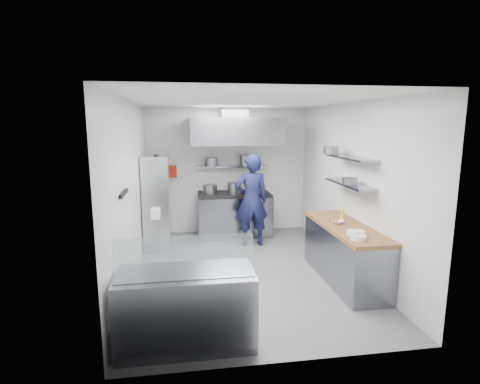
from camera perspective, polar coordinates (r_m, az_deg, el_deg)
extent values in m
plane|color=#5F5F62|center=(6.47, 0.82, -11.92)|extent=(5.00, 5.00, 0.00)
plane|color=silver|center=(6.00, 0.89, 13.69)|extent=(5.00, 5.00, 0.00)
cube|color=white|center=(8.53, -1.92, 3.24)|extent=(3.60, 2.80, 0.02)
cube|color=white|center=(3.70, 7.29, -6.18)|extent=(3.60, 2.80, 0.02)
cube|color=white|center=(6.05, -16.21, -0.06)|extent=(2.80, 5.00, 0.02)
cube|color=white|center=(6.61, 16.42, 0.78)|extent=(2.80, 5.00, 0.02)
cube|color=gray|center=(8.32, -0.87, -3.59)|extent=(1.60, 0.80, 0.90)
cube|color=black|center=(8.22, -0.88, -0.34)|extent=(1.57, 0.78, 0.06)
cylinder|color=slate|center=(8.11, -4.60, 0.42)|extent=(0.31, 0.31, 0.20)
cylinder|color=slate|center=(8.12, -0.85, 0.61)|extent=(0.30, 0.30, 0.24)
cylinder|color=slate|center=(8.27, 3.03, 0.49)|extent=(0.27, 0.27, 0.16)
cube|color=gray|center=(8.37, -1.12, 3.94)|extent=(1.60, 0.30, 0.04)
cylinder|color=slate|center=(8.21, -4.41, 4.56)|extent=(0.28, 0.28, 0.18)
cylinder|color=slate|center=(8.43, 0.84, 4.87)|extent=(0.27, 0.27, 0.22)
cube|color=gray|center=(7.91, -0.74, 9.24)|extent=(1.90, 1.15, 0.55)
cube|color=slate|center=(8.13, -0.97, 11.94)|extent=(0.55, 0.55, 0.24)
cube|color=#B71D0E|center=(8.41, -10.37, 3.12)|extent=(0.22, 0.10, 0.26)
imported|color=#14173D|center=(7.54, 1.76, -1.29)|extent=(0.71, 0.49, 1.87)
cube|color=silver|center=(7.62, -12.54, -1.47)|extent=(0.50, 0.90, 1.85)
cube|color=white|center=(7.18, -12.75, -3.21)|extent=(0.16, 0.21, 0.19)
cube|color=yellow|center=(7.39, -12.74, 1.12)|extent=(0.16, 0.20, 0.18)
cylinder|color=black|center=(7.18, -12.58, 4.89)|extent=(0.10, 0.10, 0.18)
cube|color=black|center=(5.14, -17.29, -0.18)|extent=(0.04, 0.55, 0.05)
cube|color=gray|center=(6.19, 15.60, -9.19)|extent=(0.62, 2.00, 0.84)
cube|color=brown|center=(6.06, 15.80, -5.16)|extent=(0.65, 2.04, 0.06)
cylinder|color=white|center=(5.55, 17.23, -6.00)|extent=(0.25, 0.25, 0.06)
cylinder|color=white|center=(5.36, 17.59, -6.60)|extent=(0.21, 0.21, 0.06)
cylinder|color=#C46F37|center=(6.23, 14.15, -4.10)|extent=(0.15, 0.15, 0.06)
cylinder|color=yellow|center=(6.41, 15.36, -3.20)|extent=(0.06, 0.06, 0.18)
imported|color=white|center=(6.12, 14.63, -4.43)|extent=(0.23, 0.23, 0.05)
cube|color=gray|center=(6.26, 16.29, 1.20)|extent=(0.30, 1.30, 0.04)
cube|color=gray|center=(6.21, 16.49, 5.03)|extent=(0.30, 1.30, 0.04)
cylinder|color=slate|center=(6.10, 16.43, 1.62)|extent=(0.25, 0.25, 0.10)
cylinder|color=slate|center=(6.59, 13.70, 6.22)|extent=(0.26, 0.26, 0.14)
cube|color=gray|center=(4.40, -8.18, -17.15)|extent=(1.50, 0.70, 0.85)
cube|color=silver|center=(4.03, -8.40, -9.76)|extent=(1.47, 0.19, 0.42)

